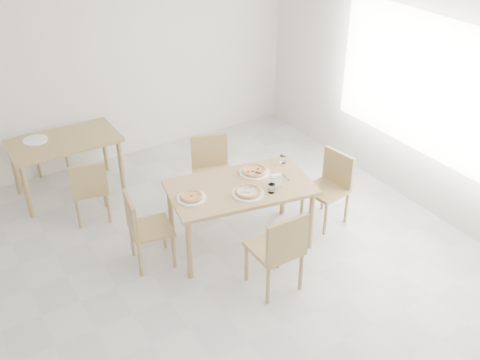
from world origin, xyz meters
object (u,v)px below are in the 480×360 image
chair_north (212,167)px  pizza_pepperoni (254,171)px  plate_margherita (192,198)px  chair_back_s (89,187)px  pizza_margherita (191,196)px  tumbler_a (283,159)px  chair_west (143,225)px  plate_mushroom (248,193)px  main_table (240,192)px  pizza_mushroom (248,192)px  tumbler_b (271,188)px  second_table (65,147)px  plate_empty (35,140)px  chair_east (331,183)px  plate_pepperoni (254,172)px  napkin_holder (276,181)px  chair_back_n (48,134)px

chair_north → pizza_pepperoni: (0.15, -0.72, 0.26)m
plate_margherita → chair_back_s: (-0.69, 1.23, -0.29)m
pizza_margherita → tumbler_a: bearing=6.0°
chair_west → plate_mushroom: size_ratio=2.53×
main_table → pizza_mushroom: pizza_mushroom is taller
tumbler_b → second_table: size_ratio=0.07×
plate_mushroom → tumbler_a: tumbler_a is taller
plate_empty → chair_west: bearing=-74.7°
plate_mushroom → pizza_margherita: 0.58m
pizza_margherita → pizza_pepperoni: size_ratio=0.86×
pizza_pepperoni → chair_back_s: size_ratio=0.45×
plate_margherita → chair_east: bearing=-6.4°
main_table → plate_margherita: bearing=-173.6°
tumbler_a → plate_empty: (-2.24, 2.02, -0.04)m
tumbler_b → second_table: bearing=122.6°
plate_pepperoni → pizza_mushroom: 0.44m
chair_east → plate_pepperoni: (-0.86, 0.29, 0.26)m
main_table → napkin_holder: bearing=-23.8°
plate_mushroom → chair_back_n: chair_back_n is taller
chair_back_s → plate_empty: 1.01m
main_table → plate_pepperoni: size_ratio=4.90×
tumbler_a → chair_back_n: 3.32m
pizza_margherita → chair_back_n: bearing=104.9°
plate_pepperoni → tumbler_b: bearing=-98.4°
chair_back_s → chair_east: bearing=161.1°
chair_north → chair_back_s: 1.44m
pizza_pepperoni → second_table: (-1.55, 1.90, -0.13)m
pizza_pepperoni → second_table: pizza_pepperoni is taller
chair_back_n → plate_empty: bearing=-102.0°
chair_west → tumbler_a: bearing=-82.5°
chair_east → chair_back_n: (-2.43, 2.98, -0.00)m
chair_north → chair_west: (-1.16, -0.64, -0.03)m
pizza_mushroom → tumbler_a: (0.68, 0.35, 0.01)m
plate_pepperoni → pizza_pepperoni: (0.00, 0.00, 0.02)m
main_table → tumbler_a: 0.70m
chair_back_n → chair_back_s: bearing=-76.9°
chair_east → tumbler_b: 0.98m
chair_west → second_table: 1.85m
plate_empty → second_table: bearing=-25.5°
chair_back_s → plate_pepperoni: bearing=155.3°
main_table → chair_east: bearing=2.9°
chair_east → second_table: (-2.41, 2.19, 0.15)m
pizza_pepperoni → tumbler_b: size_ratio=3.78×
chair_west → pizza_pepperoni: bearing=-84.2°
main_table → chair_west: (-1.04, 0.22, -0.18)m
plate_mushroom → napkin_holder: 0.34m
chair_west → pizza_margherita: (0.48, -0.18, 0.29)m
plate_pepperoni → second_table: plate_pepperoni is taller
chair_west → plate_margherita: chair_west is taller
chair_east → second_table: 3.26m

